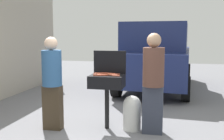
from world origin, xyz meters
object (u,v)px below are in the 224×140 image
Objects in this scene: hot_dog_7 at (116,74)px; hot_dog_11 at (112,74)px; hot_dog_3 at (101,75)px; person_left at (52,80)px; hot_dog_12 at (104,74)px; hot_dog_13 at (105,75)px; hot_dog_10 at (116,76)px; propane_tank at (132,112)px; parked_minivan at (157,56)px; hot_dog_0 at (111,75)px; hot_dog_6 at (98,73)px; hot_dog_8 at (102,75)px; hot_dog_5 at (105,73)px; hot_dog_2 at (113,75)px; hot_dog_4 at (97,75)px; hot_dog_1 at (97,74)px; bbq_grill at (107,83)px; person_right at (153,80)px; hot_dog_9 at (111,74)px.

hot_dog_7 is 1.00× the size of hot_dog_11.
person_left is at bearing -165.81° from hot_dog_3.
hot_dog_7 is 0.22m from hot_dog_12.
hot_dog_11 and hot_dog_13 have the same top height.
hot_dog_11 is at bearing 59.08° from hot_dog_13.
propane_tank is at bearing 28.41° from hot_dog_10.
hot_dog_7 is 3.90m from parked_minivan.
hot_dog_0 and hot_dog_7 have the same top height.
hot_dog_6 and hot_dog_8 have the same top height.
hot_dog_8 is (0.03, -0.06, 0.00)m from hot_dog_3.
hot_dog_5 is at bearing 102.87° from hot_dog_13.
hot_dog_5 reaches higher than propane_tank.
hot_dog_2 is 1.00× the size of hot_dog_4.
hot_dog_3 is at bearing 82.34° from parked_minivan.
hot_dog_6 is 0.03× the size of parked_minivan.
hot_dog_0 is 1.05m from person_left.
hot_dog_5 is at bearing 39.63° from hot_dog_1.
hot_dog_1 is at bearing 173.30° from hot_dog_0.
hot_dog_1 is at bearing -98.87° from hot_dog_6.
bbq_grill is 0.26m from hot_dog_6.
hot_dog_2 is 0.70m from person_right.
hot_dog_9 is (0.20, 0.25, 0.00)m from hot_dog_4.
hot_dog_12 is at bearing 43.01° from hot_dog_3.
hot_dog_2 is 0.28m from hot_dog_4.
hot_dog_10 is at bearing -13.97° from hot_dog_3.
hot_dog_5 is 0.92m from person_right.
hot_dog_3 and hot_dog_5 have the same top height.
hot_dog_10 is at bearing -151.59° from propane_tank.
person_right is (0.82, -0.06, 0.10)m from bbq_grill.
parked_minivan is (0.18, 3.88, 0.70)m from propane_tank.
hot_dog_9 is at bearing 67.34° from hot_dog_13.
hot_dog_6 and hot_dog_13 have the same top height.
person_right is 0.38× the size of parked_minivan.
hot_dog_5 is (-0.07, 0.14, 0.16)m from bbq_grill.
hot_dog_8 is at bearing -89.83° from hot_dog_5.
hot_dog_6 is 1.02m from person_right.
hot_dog_5 is at bearing 20.83° from person_left.
hot_dog_2 and hot_dog_12 have the same top height.
propane_tank is at bearing 14.25° from hot_dog_8.
hot_dog_1 is 0.18m from hot_dog_8.
hot_dog_8 is (0.12, -0.14, 0.00)m from hot_dog_1.
parked_minivan reaches higher than bbq_grill.
hot_dog_4 is 1.00× the size of hot_dog_11.
hot_dog_13 is (-0.09, -0.16, 0.00)m from hot_dog_11.
hot_dog_9 is 0.26m from hot_dog_10.
person_left is (-0.75, -0.36, -0.09)m from hot_dog_6.
parked_minivan is at bearing 80.09° from hot_dog_8.
hot_dog_13 is at bearing -167.59° from propane_tank.
bbq_grill is 0.18m from hot_dog_0.
hot_dog_7 is at bearing 16.50° from bbq_grill.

